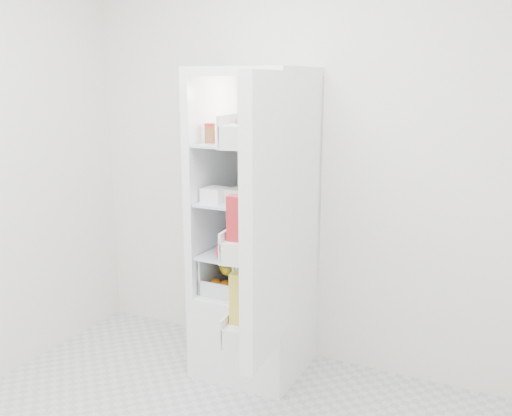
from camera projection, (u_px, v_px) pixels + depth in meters
The scene contains 20 objects.
room_walls at pixel (154, 121), 2.03m from camera, with size 3.02×3.02×2.61m.
refrigerator at pixel (258, 262), 3.42m from camera, with size 0.60×0.60×1.80m.
shelf_low at pixel (253, 252), 3.35m from camera, with size 0.49×0.53×0.01m, color silver.
shelf_mid at pixel (253, 201), 3.28m from camera, with size 0.49×0.53×0.01m, color silver.
shelf_top at pixel (253, 144), 3.20m from camera, with size 0.49×0.53×0.01m, color silver.
crisper_left at pixel (235, 270), 3.43m from camera, with size 0.23×0.46×0.22m, color silver, non-canonical shape.
crisper_right at pixel (272, 277), 3.32m from camera, with size 0.23×0.46×0.22m, color silver, non-canonical shape.
condiment_jars at pixel (237, 136), 3.11m from camera, with size 0.38×0.16×0.08m.
squeeze_bottle at pixel (294, 126), 3.16m from camera, with size 0.05×0.05×0.18m, color white.
tub_white at pixel (215, 195), 3.22m from camera, with size 0.12×0.12×0.08m, color white.
tub_cream at pixel (240, 196), 3.20m from camera, with size 0.13×0.13×0.08m, color beige.
tin_red at pixel (271, 201), 3.10m from camera, with size 0.08×0.08×0.06m, color #B71B2E.
foil_tray at pixel (256, 189), 3.46m from camera, with size 0.17×0.13×0.04m, color silver.
tub_green at pixel (274, 190), 3.33m from camera, with size 0.11×0.15×0.09m, color #43955D.
red_cabbage at pixel (277, 236), 3.33m from camera, with size 0.18×0.18×0.18m, color #5C1F5B.
bell_pepper at pixel (224, 252), 3.18m from camera, with size 0.09×0.09×0.09m, color red.
mushroom_bowl at pixel (236, 238), 3.49m from camera, with size 0.16×0.16×0.08m, color #98C4E3.
citrus_pile at pixel (230, 276), 3.38m from camera, with size 0.20×0.24×0.16m.
veg_pile at pixel (272, 284), 3.33m from camera, with size 0.16×0.30×0.10m.
fridge_door at pixel (263, 222), 2.62m from camera, with size 0.24×0.60×1.30m.
Camera 1 is at (1.24, -1.68, 1.74)m, focal length 40.00 mm.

